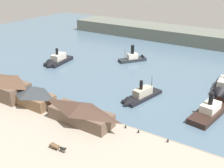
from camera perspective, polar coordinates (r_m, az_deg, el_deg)
ground_plane at (r=96.05m, az=-2.96°, el=-5.81°), size 320.00×320.00×0.00m
quay_promenade at (r=81.71m, az=-12.19°, el=-11.63°), size 110.00×36.00×1.20m
seawall_edge at (r=93.30m, az=-4.27°, el=-6.44°), size 110.00×0.80×1.00m
ferry_shed_east_terminal at (r=111.08m, az=-21.50°, el=-0.31°), size 20.81×10.17×7.99m
ferry_shed_central_terminal at (r=101.04m, az=-16.04°, el=-2.21°), size 15.94×8.13×6.93m
ferry_shed_customs_shed at (r=86.90m, az=-6.45°, el=-5.86°), size 21.35×8.01×6.59m
horse_cart at (r=76.88m, az=-11.10°, el=-12.61°), size 5.77×1.30×1.87m
mooring_post_west at (r=82.88m, az=5.49°, el=-9.72°), size 0.44×0.44×0.90m
mooring_post_center_west at (r=84.83m, az=2.83°, el=-8.79°), size 0.44×0.44×0.90m
mooring_post_center_east at (r=80.19m, az=11.43°, el=-11.39°), size 0.44×0.44×0.90m
ferry_moored_east at (r=101.33m, az=20.10°, el=-4.76°), size 9.73×23.00×10.40m
ferry_approaching_west at (r=147.39m, az=4.81°, el=5.36°), size 12.91×15.46×10.10m
ferry_moored_west at (r=144.64m, az=-11.42°, el=4.62°), size 8.85×18.77×10.13m
ferry_mid_harbor at (r=104.03m, az=5.45°, el=-2.68°), size 9.14×20.17×9.28m
ferry_near_quay at (r=119.82m, az=21.73°, el=-0.75°), size 7.66×22.05×10.04m
far_headland at (r=189.36m, az=17.07°, el=9.24°), size 180.00×24.00×8.00m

